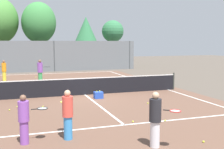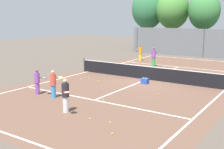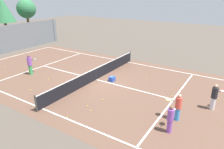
% 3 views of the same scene
% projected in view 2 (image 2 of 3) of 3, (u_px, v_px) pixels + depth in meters
% --- Properties ---
extents(ground_plane, '(80.00, 80.00, 0.00)m').
position_uv_depth(ground_plane, '(147.00, 79.00, 21.02)').
color(ground_plane, brown).
extents(court_surface, '(13.00, 25.00, 0.01)m').
position_uv_depth(court_surface, '(147.00, 79.00, 21.02)').
color(court_surface, brown).
rests_on(court_surface, ground_plane).
extents(tennis_net, '(11.90, 0.10, 1.10)m').
position_uv_depth(tennis_net, '(147.00, 73.00, 20.92)').
color(tennis_net, '#333833').
rests_on(tennis_net, ground_plane).
extents(perimeter_fence, '(18.00, 0.12, 3.20)m').
position_uv_depth(perimeter_fence, '(204.00, 43.00, 32.12)').
color(perimeter_fence, slate).
rests_on(perimeter_fence, ground_plane).
extents(tree_0, '(3.86, 3.47, 7.58)m').
position_uv_depth(tree_0, '(204.00, 11.00, 34.91)').
color(tree_0, brown).
rests_on(tree_0, ground_plane).
extents(tree_2, '(4.65, 3.91, 8.41)m').
position_uv_depth(tree_2, '(148.00, 9.00, 40.06)').
color(tree_2, brown).
rests_on(tree_2, ground_plane).
extents(tree_4, '(4.23, 4.60, 7.98)m').
position_uv_depth(tree_4, '(173.00, 10.00, 37.66)').
color(tree_4, brown).
rests_on(tree_4, ground_plane).
extents(player_0, '(0.92, 0.62, 1.65)m').
position_uv_depth(player_0, '(140.00, 53.00, 29.74)').
color(player_0, yellow).
rests_on(player_0, ground_plane).
extents(player_1, '(0.95, 0.38, 1.79)m').
position_uv_depth(player_1, '(154.00, 56.00, 26.46)').
color(player_1, '#3FA559').
rests_on(player_1, ground_plane).
extents(player_2, '(0.35, 0.91, 1.59)m').
position_uv_depth(player_2, '(53.00, 84.00, 16.15)').
color(player_2, '#388CD8').
rests_on(player_2, ground_plane).
extents(player_3, '(0.90, 0.39, 1.52)m').
position_uv_depth(player_3, '(37.00, 81.00, 16.86)').
color(player_3, purple).
rests_on(player_3, ground_plane).
extents(player_4, '(0.85, 0.78, 1.65)m').
position_uv_depth(player_4, '(66.00, 95.00, 13.67)').
color(player_4, silver).
rests_on(player_4, ground_plane).
extents(ball_crate, '(0.47, 0.39, 0.43)m').
position_uv_depth(ball_crate, '(145.00, 81.00, 19.71)').
color(ball_crate, blue).
rests_on(ball_crate, ground_plane).
extents(tennis_ball_0, '(0.07, 0.07, 0.07)m').
position_uv_depth(tennis_ball_0, '(80.00, 79.00, 21.06)').
color(tennis_ball_0, '#CCE533').
rests_on(tennis_ball_0, ground_plane).
extents(tennis_ball_1, '(0.07, 0.07, 0.07)m').
position_uv_depth(tennis_ball_1, '(89.00, 78.00, 21.32)').
color(tennis_ball_1, '#CCE533').
rests_on(tennis_ball_1, ground_plane).
extents(tennis_ball_2, '(0.07, 0.07, 0.07)m').
position_uv_depth(tennis_ball_2, '(120.00, 105.00, 14.83)').
color(tennis_ball_2, '#CCE533').
rests_on(tennis_ball_2, ground_plane).
extents(tennis_ball_3, '(0.07, 0.07, 0.07)m').
position_uv_depth(tennis_ball_3, '(103.00, 100.00, 15.73)').
color(tennis_ball_3, '#CCE533').
rests_on(tennis_ball_3, ground_plane).
extents(tennis_ball_4, '(0.07, 0.07, 0.07)m').
position_uv_depth(tennis_ball_4, '(73.00, 75.00, 22.32)').
color(tennis_ball_4, '#CCE533').
rests_on(tennis_ball_4, ground_plane).
extents(tennis_ball_5, '(0.07, 0.07, 0.07)m').
position_uv_depth(tennis_ball_5, '(98.00, 81.00, 20.42)').
color(tennis_ball_5, '#CCE533').
rests_on(tennis_ball_5, ground_plane).
extents(tennis_ball_6, '(0.07, 0.07, 0.07)m').
position_uv_depth(tennis_ball_6, '(119.00, 68.00, 25.64)').
color(tennis_ball_6, '#CCE533').
rests_on(tennis_ball_6, ground_plane).
extents(tennis_ball_7, '(0.07, 0.07, 0.07)m').
position_uv_depth(tennis_ball_7, '(90.00, 119.00, 12.85)').
color(tennis_ball_7, '#CCE533').
rests_on(tennis_ball_7, ground_plane).
extents(tennis_ball_8, '(0.07, 0.07, 0.07)m').
position_uv_depth(tennis_ball_8, '(112.00, 133.00, 11.22)').
color(tennis_ball_8, '#CCE533').
rests_on(tennis_ball_8, ground_plane).
extents(tennis_ball_9, '(0.07, 0.07, 0.07)m').
position_uv_depth(tennis_ball_9, '(158.00, 94.00, 16.94)').
color(tennis_ball_9, '#CCE533').
rests_on(tennis_ball_9, ground_plane).
extents(tennis_ball_10, '(0.07, 0.07, 0.07)m').
position_uv_depth(tennis_ball_10, '(143.00, 69.00, 24.86)').
color(tennis_ball_10, '#CCE533').
rests_on(tennis_ball_10, ground_plane).
extents(tennis_ball_11, '(0.07, 0.07, 0.07)m').
position_uv_depth(tennis_ball_11, '(110.00, 122.00, 12.42)').
color(tennis_ball_11, '#CCE533').
rests_on(tennis_ball_11, ground_plane).
extents(tennis_ball_12, '(0.07, 0.07, 0.07)m').
position_uv_depth(tennis_ball_12, '(169.00, 61.00, 29.86)').
color(tennis_ball_12, '#CCE533').
rests_on(tennis_ball_12, ground_plane).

